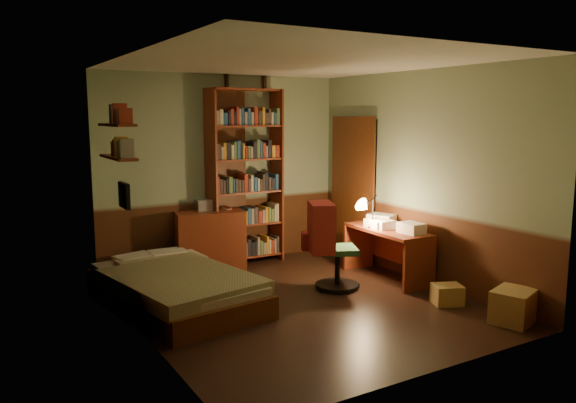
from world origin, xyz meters
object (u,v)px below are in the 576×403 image
desk_lamp (373,207)px  mini_stereo (206,205)px  cardboard_box_a (513,306)px  desk (387,254)px  dresser (210,240)px  bookshelf (245,177)px  cardboard_box_b (447,294)px  office_chair (338,249)px  bed (175,275)px

desk_lamp → mini_stereo: bearing=143.5°
desk_lamp → cardboard_box_a: bearing=-77.7°
desk_lamp → desk: bearing=-45.5°
dresser → bookshelf: 0.99m
cardboard_box_b → desk_lamp: bearing=92.4°
mini_stereo → office_chair: office_chair is taller
desk → desk_lamp: (-0.12, 0.15, 0.58)m
desk → cardboard_box_b: desk is taller
bed → desk: 2.67m
dresser → cardboard_box_a: (1.85, -3.36, -0.23)m
bookshelf → cardboard_box_a: bearing=-75.8°
bed → desk_lamp: 2.59m
cardboard_box_a → desk: bearing=92.8°
office_chair → cardboard_box_b: 1.35m
desk → cardboard_box_b: bearing=-91.6°
mini_stereo → desk: mini_stereo is taller
cardboard_box_b → office_chair: bearing=123.1°
mini_stereo → bookshelf: (0.57, -0.04, 0.34)m
desk → mini_stereo: bearing=138.4°
mini_stereo → desk: size_ratio=0.22×
bed → mini_stereo: size_ratio=8.22×
desk → office_chair: 0.79m
dresser → desk_lamp: (1.64, -1.39, 0.51)m
dresser → bed: bearing=-117.3°
bed → office_chair: size_ratio=2.29×
mini_stereo → office_chair: size_ratio=0.28×
bed → cardboard_box_b: bearing=-38.9°
bed → dresser: dresser is taller
desk → desk_lamp: desk_lamp is taller
office_chair → cardboard_box_b: office_chair is taller
desk → cardboard_box_b: 1.12m
mini_stereo → bookshelf: size_ratio=0.11×
mini_stereo → desk_lamp: 2.22m
bed → bookshelf: 2.06m
desk → office_chair: bearing=-177.5°
bookshelf → desk: (1.19, -1.62, -0.88)m
desk_lamp → cardboard_box_b: size_ratio=1.70×
mini_stereo → desk_lamp: desk_lamp is taller
desk_lamp → dresser: bearing=146.0°
bed → dresser: 1.40m
desk_lamp → office_chair: 0.80m
dresser → desk: dresser is taller
bed → mini_stereo: (0.88, 1.21, 0.54)m
desk_lamp → bookshelf: bearing=132.2°
bookshelf → dresser: bearing=-177.7°
mini_stereo → desk: bearing=-37.8°
mini_stereo → desk_lamp: size_ratio=0.51×
bed → desk_lamp: (2.51, -0.30, 0.58)m
dresser → desk_lamp: bearing=-28.8°
bed → bookshelf: (1.44, 1.17, 0.88)m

